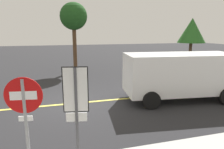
# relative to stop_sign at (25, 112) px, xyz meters

# --- Properties ---
(ground_plane) EXTENTS (80.00, 80.00, 0.00)m
(ground_plane) POSITION_rel_stop_sign_xyz_m (1.20, 4.62, -1.60)
(ground_plane) COLOR #262628
(lane_marking_centre) EXTENTS (28.00, 0.16, 0.01)m
(lane_marking_centre) POSITION_rel_stop_sign_xyz_m (4.20, 4.62, -1.59)
(lane_marking_centre) COLOR #E0D14C
(stop_sign) EXTENTS (0.75, 0.14, 2.34)m
(stop_sign) POSITION_rel_stop_sign_xyz_m (0.00, 0.00, 0.00)
(stop_sign) COLOR gray
(stop_sign) RESTS_ON ground_plane
(speed_limit_sign) EXTENTS (0.53, 0.12, 2.52)m
(speed_limit_sign) POSITION_rel_stop_sign_xyz_m (1.03, -0.10, 0.17)
(speed_limit_sign) COLOR #4C4C51
(speed_limit_sign) RESTS_ON ground_plane
(white_van) EXTENTS (5.40, 2.75, 2.20)m
(white_van) POSITION_rel_stop_sign_xyz_m (6.28, 3.91, -0.33)
(white_van) COLOR white
(white_van) RESTS_ON ground_plane
(car_black_mid_road) EXTENTS (4.48, 2.34, 1.57)m
(car_black_mid_road) POSITION_rel_stop_sign_xyz_m (11.75, 7.59, -0.80)
(car_black_mid_road) COLOR black
(car_black_mid_road) RESTS_ON ground_plane
(tree_left_verge) EXTENTS (2.17, 2.17, 4.24)m
(tree_left_verge) POSITION_rel_stop_sign_xyz_m (11.15, 9.87, 1.65)
(tree_left_verge) COLOR #513823
(tree_left_verge) RESTS_ON ground_plane
(tree_centre_verge) EXTENTS (2.14, 2.14, 5.44)m
(tree_centre_verge) POSITION_rel_stop_sign_xyz_m (2.14, 12.39, 2.69)
(tree_centre_verge) COLOR #513823
(tree_centre_verge) RESTS_ON ground_plane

